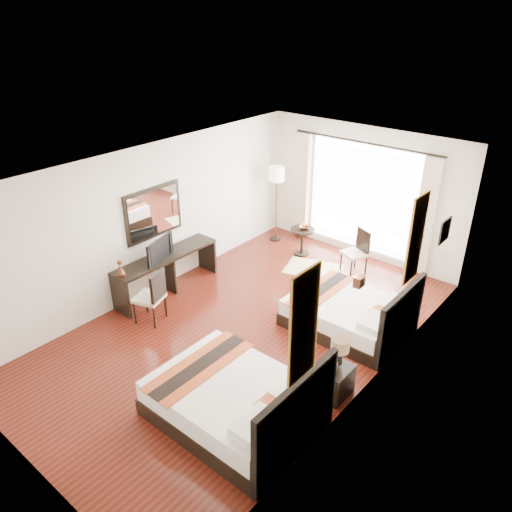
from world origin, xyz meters
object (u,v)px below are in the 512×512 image
Objects in this scene: bed_near at (237,402)px; console_desk at (167,273)px; desk_chair at (151,306)px; bed_far at (351,314)px; table_lamp at (340,347)px; window_chair at (354,260)px; floor_lamp at (277,179)px; side_table at (302,242)px; fruit_bowl at (305,227)px; vase at (333,368)px; television at (157,249)px; nightstand at (335,381)px.

bed_near reaches higher than console_desk.
desk_chair reaches higher than console_desk.
bed_near is 1.09× the size of bed_far.
desk_chair is (-3.40, -0.53, -0.48)m from table_lamp.
desk_chair reaches higher than table_lamp.
bed_near is at bearing 144.32° from desk_chair.
floor_lamp is at bearing -71.13° from window_chair.
fruit_bowl is at bearing 53.44° from side_table.
side_table is (-2.88, 3.24, -0.48)m from table_lamp.
bed_near reaches higher than table_lamp.
television is (-3.98, 0.33, 0.41)m from vase.
fruit_bowl is at bearing -33.85° from television.
nightstand is 4.43m from fruit_bowl.
television is at bearing 178.12° from table_lamp.
fruit_bowl is (0.55, 3.81, 0.33)m from desk_chair.
floor_lamp is at bearing 147.60° from bed_far.
desk_chair is (-3.41, -0.45, 0.06)m from nightstand.
window_chair reaches higher than nightstand.
bed_near is 1.37m from vase.
vase is (0.03, -0.13, 0.33)m from nightstand.
side_table is at bearing 69.59° from console_desk.
bed_far is at bearing 112.60° from nightstand.
floor_lamp reaches higher than fruit_bowl.
desk_chair is (-2.69, 0.79, -0.01)m from bed_near.
bed_near reaches higher than side_table.
nightstand is at bearing -107.69° from television.
console_desk is 2.39× the size of window_chair.
television is at bearing -12.51° from window_chair.
bed_far reaches higher than fruit_bowl.
bed_far is at bearing -32.40° from floor_lamp.
desk_chair reaches higher than fruit_bowl.
table_lamp reaches higher than side_table.
floor_lamp is 1.90× the size of window_chair.
side_table is (-2.16, 4.56, -0.01)m from bed_near.
window_chair is at bearing 115.63° from nightstand.
nightstand is 2.00× the size of fruit_bowl.
desk_chair is 4.19m from window_chair.
table_lamp is at bearing -48.33° from side_table.
television is 3.38m from floor_lamp.
fruit_bowl is 0.26× the size of window_chair.
desk_chair reaches higher than window_chair.
vase is 0.13× the size of desk_chair.
vase is 5.38m from floor_lamp.
side_table is 0.65× the size of window_chair.
television is 0.44× the size of floor_lamp.
bed_near is at bearing -118.63° from table_lamp.
table_lamp is 4.36m from side_table.
bed_near is 0.95× the size of console_desk.
nightstand is at bearing 102.97° from vase.
console_desk is at bearing -110.41° from side_table.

